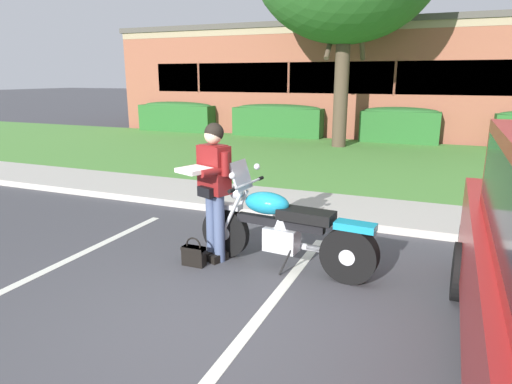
% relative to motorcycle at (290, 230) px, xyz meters
% --- Properties ---
extents(ground_plane, '(140.00, 140.00, 0.00)m').
position_rel_motorcycle_xyz_m(ground_plane, '(-0.26, -1.33, -0.49)').
color(ground_plane, '#424247').
extents(curb_strip, '(60.00, 0.20, 0.12)m').
position_rel_motorcycle_xyz_m(curb_strip, '(-0.26, 1.81, -0.43)').
color(curb_strip, '#B7B2A8').
rests_on(curb_strip, ground).
extents(concrete_walk, '(60.00, 1.50, 0.08)m').
position_rel_motorcycle_xyz_m(concrete_walk, '(-0.26, 2.66, -0.45)').
color(concrete_walk, '#B7B2A8').
rests_on(concrete_walk, ground).
extents(grass_lawn, '(60.00, 7.83, 0.06)m').
position_rel_motorcycle_xyz_m(grass_lawn, '(-0.26, 7.33, -0.46)').
color(grass_lawn, '#518E3D').
rests_on(grass_lawn, ground).
extents(stall_stripe_0, '(0.18, 4.40, 0.01)m').
position_rel_motorcycle_xyz_m(stall_stripe_0, '(-2.64, -1.13, -0.49)').
color(stall_stripe_0, silver).
rests_on(stall_stripe_0, ground).
extents(stall_stripe_1, '(0.18, 4.40, 0.01)m').
position_rel_motorcycle_xyz_m(stall_stripe_1, '(0.08, -1.13, -0.49)').
color(stall_stripe_1, silver).
rests_on(stall_stripe_1, ground).
extents(motorcycle, '(2.24, 0.82, 1.26)m').
position_rel_motorcycle_xyz_m(motorcycle, '(0.00, 0.00, 0.00)').
color(motorcycle, black).
rests_on(motorcycle, ground).
extents(rider_person, '(0.56, 0.66, 1.70)m').
position_rel_motorcycle_xyz_m(rider_person, '(-0.95, -0.09, 0.52)').
color(rider_person, black).
rests_on(rider_person, ground).
extents(handbag, '(0.28, 0.13, 0.36)m').
position_rel_motorcycle_xyz_m(handbag, '(-1.10, -0.34, -0.34)').
color(handbag, black).
rests_on(handbag, ground).
extents(hedge_left, '(3.23, 0.90, 1.24)m').
position_rel_motorcycle_xyz_m(hedge_left, '(-8.46, 11.19, 0.16)').
color(hedge_left, '#286028').
rests_on(hedge_left, ground).
extents(hedge_center_left, '(3.39, 0.90, 1.24)m').
position_rel_motorcycle_xyz_m(hedge_center_left, '(-4.10, 11.19, 0.16)').
color(hedge_center_left, '#286028').
rests_on(hedge_center_left, ground).
extents(hedge_center_right, '(2.57, 0.90, 1.24)m').
position_rel_motorcycle_xyz_m(hedge_center_right, '(0.27, 11.19, 0.16)').
color(hedge_center_right, '#286028').
rests_on(hedge_center_right, ground).
extents(brick_building, '(22.47, 11.62, 4.18)m').
position_rel_motorcycle_xyz_m(brick_building, '(-0.02, 17.19, 1.60)').
color(brick_building, '#93513D').
rests_on(brick_building, ground).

